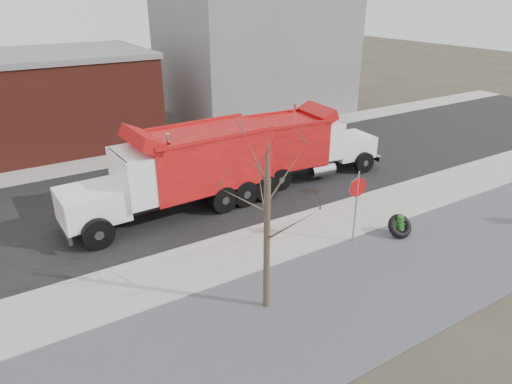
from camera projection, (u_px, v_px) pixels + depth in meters
ground at (301, 239)px, 16.78m from camera, size 120.00×120.00×0.00m
gravel_verge at (369, 287)px, 14.06m from camera, size 60.00×5.00×0.03m
sidewalk at (297, 235)px, 16.96m from camera, size 60.00×2.50×0.06m
curb at (277, 221)px, 17.96m from camera, size 60.00×0.15×0.11m
road at (221, 182)px, 21.67m from camera, size 60.00×9.40×0.02m
far_sidewalk at (175, 149)px, 26.09m from camera, size 60.00×2.00×0.06m
building_grey at (254, 55)px, 33.47m from camera, size 12.00×10.00×8.00m
bare_tree at (267, 203)px, 11.88m from camera, size 3.20×3.20×5.20m
fire_hydrant at (399, 225)px, 16.88m from camera, size 0.49×0.49×0.88m
truck_tire at (400, 226)px, 16.82m from camera, size 1.09×0.99×0.88m
stop_sign at (357, 195)px, 15.85m from camera, size 0.74×0.06×2.74m
dump_truck_red_a at (293, 144)px, 21.51m from camera, size 8.42×2.91×3.37m
dump_truck_red_b at (180, 169)px, 18.18m from camera, size 8.76×2.85×3.67m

